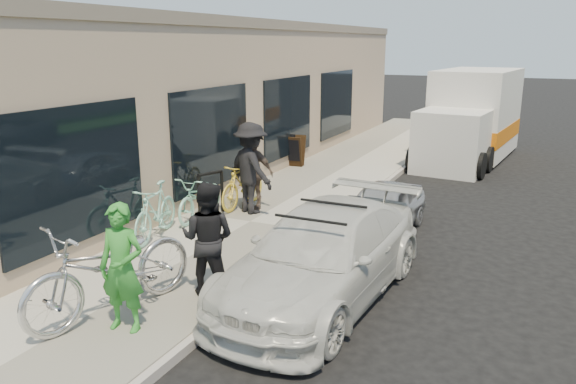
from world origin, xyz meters
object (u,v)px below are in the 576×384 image
(sedan_white, at_px, (323,255))
(tandem_bike, at_px, (112,268))
(cruiser_bike_b, at_px, (201,196))
(moving_truck, at_px, (471,120))
(cruiser_bike_c, at_px, (243,185))
(bike_rack, at_px, (211,189))
(sedan_silver, at_px, (381,209))
(man_standing, at_px, (208,239))
(woman_rider, at_px, (122,268))
(sandwich_board, at_px, (294,151))
(bystander_b, at_px, (252,173))
(bystander_a, at_px, (251,168))
(cruiser_bike_a, at_px, (156,211))

(sedan_white, distance_m, tandem_bike, 2.92)
(sedan_white, distance_m, cruiser_bike_b, 4.11)
(moving_truck, bearing_deg, cruiser_bike_c, -107.92)
(tandem_bike, relative_size, cruiser_bike_c, 1.49)
(bike_rack, distance_m, sedan_silver, 3.52)
(tandem_bike, distance_m, man_standing, 1.35)
(sedan_silver, bearing_deg, cruiser_bike_b, -159.71)
(sedan_white, xyz_separation_m, sedan_silver, (-0.03, 3.18, -0.16))
(sedan_silver, xyz_separation_m, man_standing, (-1.38, -4.02, 0.47))
(bike_rack, height_order, moving_truck, moving_truck)
(sedan_white, bearing_deg, woman_rider, -125.34)
(sedan_silver, height_order, cruiser_bike_b, cruiser_bike_b)
(moving_truck, distance_m, man_standing, 12.53)
(sandwich_board, bearing_deg, bystander_b, -81.69)
(bike_rack, xyz_separation_m, moving_truck, (3.97, 9.13, 0.55))
(man_standing, relative_size, cruiser_bike_b, 0.95)
(moving_truck, xyz_separation_m, bystander_a, (-3.27, -8.63, -0.14))
(sandwich_board, xyz_separation_m, bystander_a, (1.09, -4.61, 0.51))
(tandem_bike, height_order, cruiser_bike_a, tandem_bike)
(sandwich_board, relative_size, bystander_b, 0.55)
(woman_rider, bearing_deg, cruiser_bike_c, 95.42)
(tandem_bike, xyz_separation_m, cruiser_bike_b, (-1.33, 4.05, -0.20))
(bystander_b, bearing_deg, sandwich_board, 94.62)
(cruiser_bike_a, relative_size, cruiser_bike_b, 0.98)
(bike_rack, distance_m, bystander_b, 0.97)
(cruiser_bike_c, xyz_separation_m, bystander_b, (0.26, -0.06, 0.30))
(bike_rack, height_order, man_standing, man_standing)
(bystander_a, bearing_deg, man_standing, 136.38)
(woman_rider, relative_size, cruiser_bike_c, 0.98)
(bike_rack, height_order, cruiser_bike_b, bike_rack)
(woman_rider, bearing_deg, tandem_bike, 139.71)
(sedan_white, height_order, man_standing, man_standing)
(bike_rack, relative_size, cruiser_bike_b, 0.53)
(bike_rack, xyz_separation_m, cruiser_bike_b, (-0.05, -0.29, -0.10))
(sedan_silver, xyz_separation_m, cruiser_bike_a, (-3.56, -2.42, 0.16))
(moving_truck, height_order, bystander_b, moving_truck)
(cruiser_bike_c, relative_size, bystander_b, 1.04)
(man_standing, relative_size, bystander_b, 1.03)
(sedan_white, height_order, sedan_silver, sedan_white)
(man_standing, bearing_deg, sedan_silver, -118.84)
(woman_rider, distance_m, cruiser_bike_c, 5.55)
(sandwich_board, relative_size, tandem_bike, 0.35)
(bystander_b, bearing_deg, moving_truck, 59.96)
(sedan_silver, xyz_separation_m, woman_rider, (-1.76, -5.35, 0.47))
(tandem_bike, distance_m, woman_rider, 0.50)
(bike_rack, distance_m, man_standing, 3.86)
(cruiser_bike_a, xyz_separation_m, bystander_b, (0.71, 2.39, 0.29))
(bystander_b, bearing_deg, bystander_a, -73.69)
(sedan_silver, distance_m, bystander_a, 2.82)
(sedan_white, height_order, woman_rider, woman_rider)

